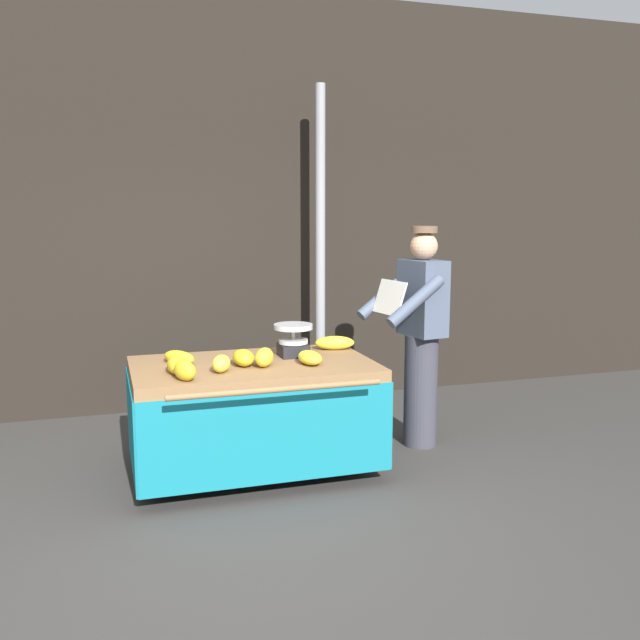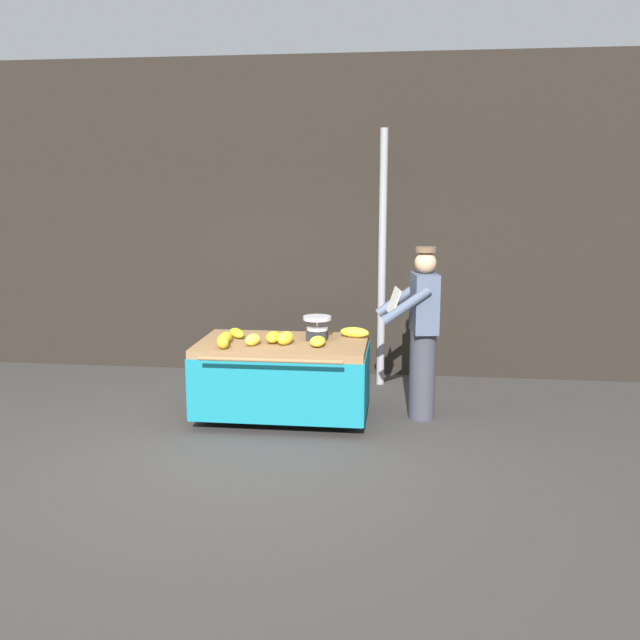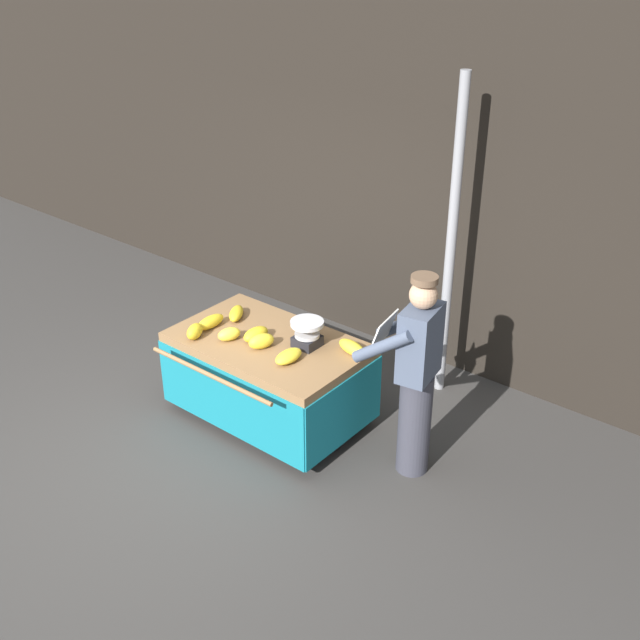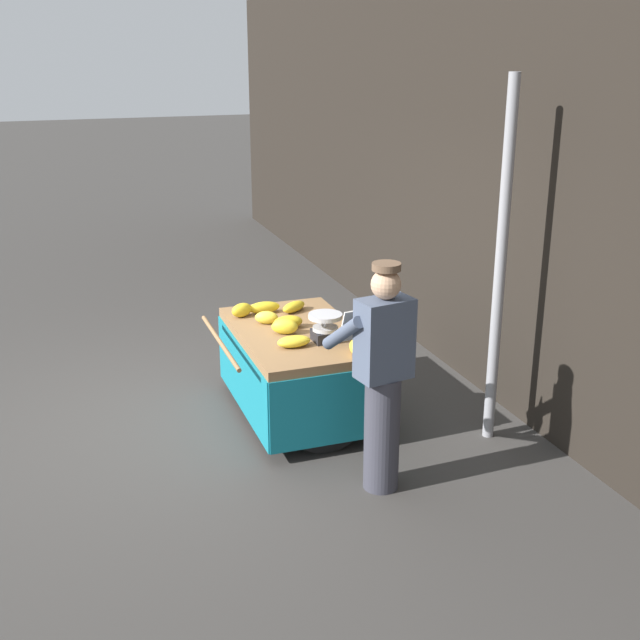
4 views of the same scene
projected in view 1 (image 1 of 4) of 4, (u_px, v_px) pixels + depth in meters
ground_plane at (247, 542)px, 3.88m from camera, size 60.00×60.00×0.00m
back_wall at (179, 203)px, 6.35m from camera, size 16.00×0.24×3.79m
street_pole at (320, 252)px, 6.26m from camera, size 0.09×0.09×2.92m
banana_cart at (254, 394)px, 4.83m from camera, size 1.67×1.21×0.79m
weighing_scale at (293, 340)px, 5.00m from camera, size 0.28×0.28×0.24m
banana_bunch_0 at (310, 358)px, 4.76m from camera, size 0.15×0.28×0.09m
banana_bunch_1 at (243, 358)px, 4.71m from camera, size 0.15×0.26×0.11m
banana_bunch_2 at (221, 364)px, 4.52m from camera, size 0.18×0.23×0.11m
banana_bunch_3 at (264, 357)px, 4.68m from camera, size 0.20×0.25×0.13m
banana_bunch_4 at (176, 365)px, 4.49m from camera, size 0.11×0.29×0.11m
banana_bunch_5 at (179, 357)px, 4.76m from camera, size 0.25×0.30×0.09m
banana_bunch_6 at (335, 343)px, 5.25m from camera, size 0.32×0.19×0.10m
banana_bunch_7 at (185, 370)px, 4.30m from camera, size 0.18×0.23×0.13m
vendor_person at (420, 336)px, 5.37m from camera, size 0.63×0.58×1.71m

